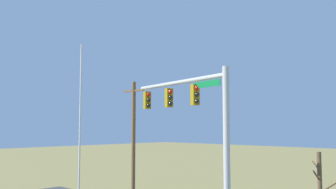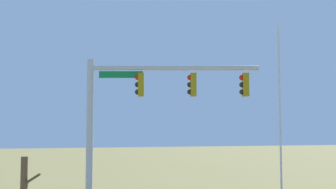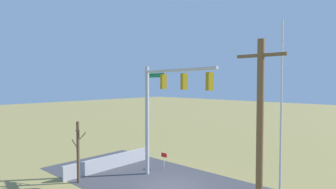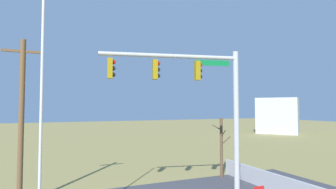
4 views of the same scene
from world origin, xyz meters
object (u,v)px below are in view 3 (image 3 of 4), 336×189
Objects in this scene: utility_pole at (260,145)px; bare_tree at (78,151)px; signal_mast at (162,100)px; open_sign at (164,157)px; flagpole at (281,114)px.

utility_pole is 12.35m from bare_tree.
utility_pole is (-8.22, 3.30, -1.18)m from signal_mast.
signal_mast is at bearing -135.38° from bare_tree.
signal_mast is 6.30× the size of open_sign.
flagpole is at bearing -77.59° from utility_pole.
signal_mast is 6.46m from bare_tree.
signal_mast is at bearing 12.02° from flagpole.
utility_pole reaches higher than open_sign.
bare_tree reaches higher than open_sign.
open_sign is (-2.09, -5.96, -1.17)m from bare_tree.
flagpole reaches higher than bare_tree.
flagpole reaches higher than signal_mast.
signal_mast reaches higher than bare_tree.
signal_mast is at bearing 131.36° from open_sign.
flagpole is (-7.15, -1.52, -0.54)m from signal_mast.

